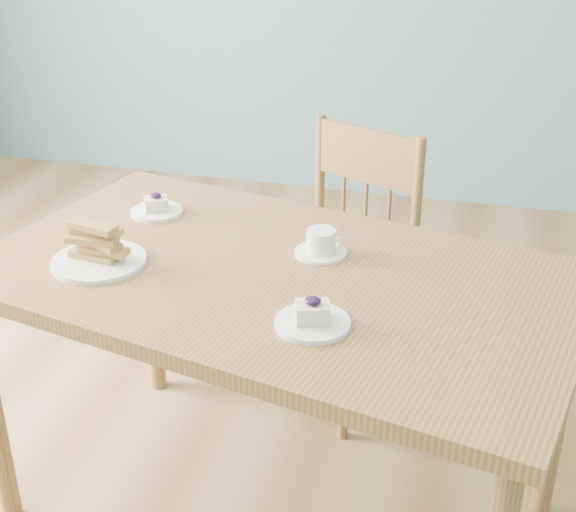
{
  "coord_description": "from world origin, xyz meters",
  "views": [
    {
      "loc": [
        0.66,
        -1.78,
        1.74
      ],
      "look_at": [
        0.18,
        -0.02,
        0.83
      ],
      "focal_mm": 50.0,
      "sensor_mm": 36.0,
      "label": 1
    }
  ],
  "objects_px": {
    "dining_table": "(276,300)",
    "biscotti_plate": "(98,251)",
    "dining_chair": "(340,268)",
    "cheesecake_plate_near": "(312,319)",
    "coffee_cup": "(321,244)",
    "cheesecake_plate_far": "(157,208)"
  },
  "relations": [
    {
      "from": "cheesecake_plate_near",
      "to": "biscotti_plate",
      "type": "bearing_deg",
      "value": 165.7
    },
    {
      "from": "biscotti_plate",
      "to": "dining_table",
      "type": "bearing_deg",
      "value": 9.08
    },
    {
      "from": "dining_table",
      "to": "biscotti_plate",
      "type": "distance_m",
      "value": 0.47
    },
    {
      "from": "dining_chair",
      "to": "cheesecake_plate_near",
      "type": "bearing_deg",
      "value": -58.69
    },
    {
      "from": "dining_table",
      "to": "coffee_cup",
      "type": "distance_m",
      "value": 0.19
    },
    {
      "from": "biscotti_plate",
      "to": "coffee_cup",
      "type": "bearing_deg",
      "value": 20.51
    },
    {
      "from": "dining_chair",
      "to": "biscotti_plate",
      "type": "xyz_separation_m",
      "value": [
        -0.48,
        -0.74,
        0.35
      ]
    },
    {
      "from": "cheesecake_plate_far",
      "to": "biscotti_plate",
      "type": "distance_m",
      "value": 0.34
    },
    {
      "from": "dining_table",
      "to": "biscotti_plate",
      "type": "bearing_deg",
      "value": -158.7
    },
    {
      "from": "cheesecake_plate_far",
      "to": "dining_table",
      "type": "bearing_deg",
      "value": -31.39
    },
    {
      "from": "dining_chair",
      "to": "biscotti_plate",
      "type": "distance_m",
      "value": 0.95
    },
    {
      "from": "cheesecake_plate_far",
      "to": "biscotti_plate",
      "type": "xyz_separation_m",
      "value": [
        -0.01,
        -0.34,
        0.02
      ]
    },
    {
      "from": "cheesecake_plate_near",
      "to": "cheesecake_plate_far",
      "type": "xyz_separation_m",
      "value": [
        -0.59,
        0.49,
        -0.0
      ]
    },
    {
      "from": "cheesecake_plate_near",
      "to": "dining_table",
      "type": "bearing_deg",
      "value": 123.61
    },
    {
      "from": "cheesecake_plate_near",
      "to": "coffee_cup",
      "type": "distance_m",
      "value": 0.36
    },
    {
      "from": "dining_chair",
      "to": "coffee_cup",
      "type": "distance_m",
      "value": 0.65
    },
    {
      "from": "coffee_cup",
      "to": "cheesecake_plate_far",
      "type": "bearing_deg",
      "value": 177.93
    },
    {
      "from": "dining_chair",
      "to": "coffee_cup",
      "type": "xyz_separation_m",
      "value": [
        0.05,
        -0.54,
        0.35
      ]
    },
    {
      "from": "cheesecake_plate_near",
      "to": "biscotti_plate",
      "type": "distance_m",
      "value": 0.62
    },
    {
      "from": "dining_table",
      "to": "biscotti_plate",
      "type": "height_order",
      "value": "biscotti_plate"
    },
    {
      "from": "dining_chair",
      "to": "dining_table",
      "type": "bearing_deg",
      "value": -68.91
    },
    {
      "from": "cheesecake_plate_near",
      "to": "coffee_cup",
      "type": "bearing_deg",
      "value": 99.88
    }
  ]
}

